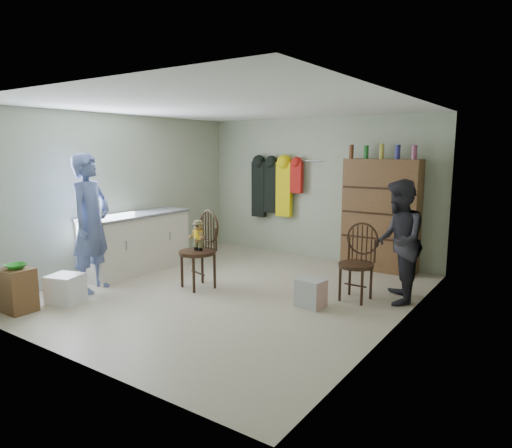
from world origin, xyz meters
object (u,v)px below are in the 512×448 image
Objects in this scene: chair_front at (201,244)px; chair_far at (358,259)px; dresser at (381,215)px; counter at (136,242)px.

chair_front is 2.18m from chair_far.
chair_front is 1.10× the size of chair_far.
chair_far is 1.67m from dresser.
chair_front is at bearing -158.90° from chair_far.
dresser is at bearing 100.31° from chair_far.
chair_front is at bearing -2.85° from counter.
chair_far is at bearing 37.85° from chair_front.
counter is 1.45m from chair_front.
dresser is at bearing 35.69° from counter.
dresser is (3.20, 2.30, 0.44)m from counter.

